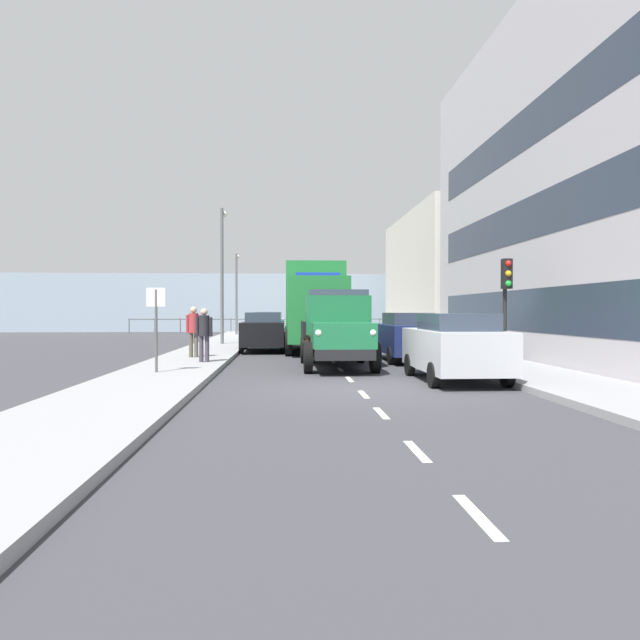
# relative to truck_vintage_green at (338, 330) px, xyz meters

# --- Properties ---
(ground_plane) EXTENTS (80.00, 80.00, 0.00)m
(ground_plane) POSITION_rel_truck_vintage_green_xyz_m (-0.05, -7.04, -1.18)
(ground_plane) COLOR #38383D
(sidewalk_left) EXTENTS (2.69, 43.37, 0.15)m
(sidewalk_left) POSITION_rel_truck_vintage_green_xyz_m (-4.97, -7.04, -1.10)
(sidewalk_left) COLOR gray
(sidewalk_left) RESTS_ON ground_plane
(sidewalk_right) EXTENTS (2.69, 43.37, 0.15)m
(sidewalk_right) POSITION_rel_truck_vintage_green_xyz_m (4.87, -7.04, -1.10)
(sidewalk_right) COLOR gray
(sidewalk_right) RESTS_ON ground_plane
(road_centreline_markings) EXTENTS (0.12, 38.35, 0.01)m
(road_centreline_markings) POSITION_rel_truck_vintage_green_xyz_m (-0.05, -6.12, -1.17)
(road_centreline_markings) COLOR silver
(road_centreline_markings) RESTS_ON ground_plane
(building_terrace) EXTENTS (7.23, 19.45, 12.42)m
(building_terrace) POSITION_rel_truck_vintage_green_xyz_m (-9.91, -1.42, 5.03)
(building_terrace) COLOR #B7B2B7
(building_terrace) RESTS_ON ground_plane
(building_far_block) EXTENTS (7.22, 14.67, 8.15)m
(building_far_block) POSITION_rel_truck_vintage_green_xyz_m (-9.92, -19.54, 2.90)
(building_far_block) COLOR beige
(building_far_block) RESTS_ON ground_plane
(sea_horizon) EXTENTS (80.00, 0.80, 5.00)m
(sea_horizon) POSITION_rel_truck_vintage_green_xyz_m (-0.05, -31.73, 1.32)
(sea_horizon) COLOR #8C9EAD
(sea_horizon) RESTS_ON ground_plane
(seawall_railing) EXTENTS (28.08, 0.08, 1.20)m
(seawall_railing) POSITION_rel_truck_vintage_green_xyz_m (-0.05, -28.13, -0.26)
(seawall_railing) COLOR #4C5156
(seawall_railing) RESTS_ON ground_plane
(truck_vintage_green) EXTENTS (2.17, 5.64, 2.43)m
(truck_vintage_green) POSITION_rel_truck_vintage_green_xyz_m (0.00, 0.00, 0.00)
(truck_vintage_green) COLOR black
(truck_vintage_green) RESTS_ON ground_plane
(lorry_cargo_green) EXTENTS (2.58, 8.20, 3.87)m
(lorry_cargo_green) POSITION_rel_truck_vintage_green_xyz_m (0.33, -7.77, 0.90)
(lorry_cargo_green) COLOR #1E7033
(lorry_cargo_green) RESTS_ON ground_plane
(car_silver_kerbside_near) EXTENTS (1.92, 4.06, 1.72)m
(car_silver_kerbside_near) POSITION_rel_truck_vintage_green_xyz_m (-2.68, 3.34, -0.28)
(car_silver_kerbside_near) COLOR #B7BABF
(car_silver_kerbside_near) RESTS_ON ground_plane
(car_navy_kerbside_1) EXTENTS (1.78, 4.33, 1.72)m
(car_navy_kerbside_1) POSITION_rel_truck_vintage_green_xyz_m (-2.68, -2.42, -0.28)
(car_navy_kerbside_1) COLOR navy
(car_navy_kerbside_1) RESTS_ON ground_plane
(car_black_oppositeside_0) EXTENTS (1.91, 4.35, 1.72)m
(car_black_oppositeside_0) POSITION_rel_truck_vintage_green_xyz_m (2.58, -7.63, -0.28)
(car_black_oppositeside_0) COLOR black
(car_black_oppositeside_0) RESTS_ON ground_plane
(car_teal_oppositeside_1) EXTENTS (1.90, 3.99, 1.72)m
(car_teal_oppositeside_1) POSITION_rel_truck_vintage_green_xyz_m (2.58, -14.07, -0.28)
(car_teal_oppositeside_1) COLOR #1E6670
(car_teal_oppositeside_1) RESTS_ON ground_plane
(car_white_oppositeside_2) EXTENTS (1.85, 4.49, 1.72)m
(car_white_oppositeside_2) POSITION_rel_truck_vintage_green_xyz_m (2.58, -19.56, -0.28)
(car_white_oppositeside_2) COLOR white
(car_white_oppositeside_2) RESTS_ON ground_plane
(pedestrian_couple_a) EXTENTS (0.53, 0.34, 1.72)m
(pedestrian_couple_a) POSITION_rel_truck_vintage_green_xyz_m (4.21, -0.83, -0.02)
(pedestrian_couple_a) COLOR #383342
(pedestrian_couple_a) RESTS_ON sidewalk_right
(pedestrian_near_railing) EXTENTS (0.53, 0.34, 1.79)m
(pedestrian_near_railing) POSITION_rel_truck_vintage_green_xyz_m (4.85, -2.76, 0.03)
(pedestrian_near_railing) COLOR #4C473D
(pedestrian_near_railing) RESTS_ON sidewalk_right
(traffic_light_near) EXTENTS (0.28, 0.41, 3.20)m
(traffic_light_near) POSITION_rel_truck_vintage_green_xyz_m (-5.03, 0.76, 1.29)
(traffic_light_near) COLOR black
(traffic_light_near) RESTS_ON sidewalk_left
(lamp_post_promenade) EXTENTS (0.32, 1.14, 6.75)m
(lamp_post_promenade) POSITION_rel_truck_vintage_green_xyz_m (4.76, -11.15, 2.97)
(lamp_post_promenade) COLOR #59595B
(lamp_post_promenade) RESTS_ON sidewalk_right
(lamp_post_far) EXTENTS (0.32, 1.14, 5.65)m
(lamp_post_far) POSITION_rel_truck_vintage_green_xyz_m (5.03, -22.64, 2.39)
(lamp_post_far) COLOR #59595B
(lamp_post_far) RESTS_ON sidewalk_right
(street_sign) EXTENTS (0.50, 0.07, 2.25)m
(street_sign) POSITION_rel_truck_vintage_green_xyz_m (5.05, 2.15, 0.50)
(street_sign) COLOR #4C4C4C
(street_sign) RESTS_ON sidewalk_right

